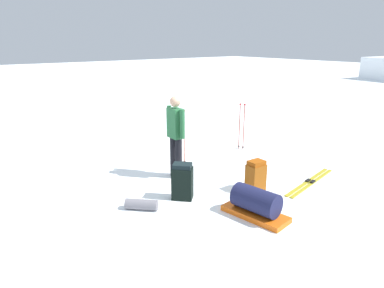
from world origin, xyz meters
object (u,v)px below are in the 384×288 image
(gear_sled, at_px, (256,204))
(sleeping_mat_rolled, at_px, (142,204))
(ski_poles_planted_far, at_px, (242,124))
(ski_poles_planted_near, at_px, (182,134))
(ski_pair_near, at_px, (310,182))
(backpack_bright, at_px, (256,176))
(backpack_large_dark, at_px, (182,182))
(skier_standing, at_px, (176,133))

(gear_sled, bearing_deg, sleeping_mat_rolled, -134.77)
(ski_poles_planted_far, bearing_deg, ski_poles_planted_near, -90.11)
(ski_poles_planted_far, relative_size, sleeping_mat_rolled, 2.20)
(ski_pair_near, xyz_separation_m, backpack_bright, (-0.41, -1.18, 0.28))
(backpack_large_dark, bearing_deg, gear_sled, 23.48)
(skier_standing, xyz_separation_m, sleeping_mat_rolled, (0.86, -1.32, -0.86))
(gear_sled, height_order, sleeping_mat_rolled, gear_sled)
(skier_standing, relative_size, backpack_large_dark, 2.54)
(backpack_large_dark, relative_size, ski_poles_planted_near, 0.52)
(ski_pair_near, xyz_separation_m, gear_sled, (0.29, -1.92, 0.21))
(ski_poles_planted_near, relative_size, gear_sled, 1.13)
(ski_pair_near, relative_size, backpack_large_dark, 2.81)
(backpack_large_dark, xyz_separation_m, sleeping_mat_rolled, (-0.08, -0.80, -0.24))
(backpack_bright, distance_m, ski_poles_planted_near, 2.11)
(backpack_bright, distance_m, gear_sled, 1.02)
(gear_sled, bearing_deg, ski_poles_planted_near, 169.02)
(backpack_bright, relative_size, sleeping_mat_rolled, 1.10)
(ski_pair_near, relative_size, gear_sled, 1.65)
(gear_sled, distance_m, sleeping_mat_rolled, 1.90)
(sleeping_mat_rolled, bearing_deg, ski_poles_planted_far, 110.53)
(skier_standing, bearing_deg, gear_sled, 0.79)
(backpack_bright, bearing_deg, sleeping_mat_rolled, -107.06)
(skier_standing, relative_size, sleeping_mat_rolled, 3.09)
(skier_standing, height_order, ski_poles_planted_near, skier_standing)
(ski_pair_near, distance_m, backpack_bright, 1.28)
(backpack_large_dark, xyz_separation_m, ski_poles_planted_near, (-1.49, 1.08, 0.39))
(backpack_bright, xyz_separation_m, sleeping_mat_rolled, (-0.64, -2.09, -0.21))
(backpack_large_dark, relative_size, backpack_bright, 1.11)
(backpack_large_dark, distance_m, ski_poles_planted_far, 3.34)
(backpack_bright, xyz_separation_m, gear_sled, (0.69, -0.75, -0.07))
(ski_poles_planted_far, bearing_deg, backpack_large_dark, -63.36)
(backpack_large_dark, xyz_separation_m, gear_sled, (1.26, 0.55, -0.10))
(skier_standing, distance_m, ski_poles_planted_near, 0.83)
(skier_standing, bearing_deg, ski_pair_near, 45.66)
(ski_pair_near, bearing_deg, backpack_large_dark, -111.44)
(ski_poles_planted_near, distance_m, gear_sled, 2.85)
(gear_sled, bearing_deg, skier_standing, -179.21)
(backpack_bright, height_order, gear_sled, backpack_bright)
(backpack_bright, bearing_deg, backpack_large_dark, -113.59)
(ski_poles_planted_near, bearing_deg, backpack_large_dark, -35.90)
(gear_sled, xyz_separation_m, sleeping_mat_rolled, (-1.34, -1.35, -0.13))
(ski_poles_planted_near, xyz_separation_m, sleeping_mat_rolled, (1.42, -1.88, -0.62))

